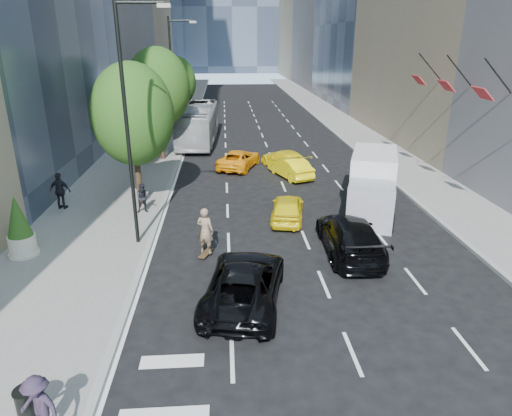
{
  "coord_description": "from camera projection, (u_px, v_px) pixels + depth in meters",
  "views": [
    {
      "loc": [
        -2.56,
        -14.74,
        8.59
      ],
      "look_at": [
        -1.26,
        4.01,
        1.6
      ],
      "focal_mm": 32.0,
      "sensor_mm": 36.0,
      "label": 1
    }
  ],
  "objects": [
    {
      "name": "pedestrian_c",
      "position": [
        39.0,
        408.0,
        10.05
      ],
      "size": [
        1.2,
        0.98,
        1.61
      ],
      "primitive_type": "imported",
      "rotation": [
        0.0,
        0.0,
        -0.43
      ],
      "color": "#2B2233",
      "rests_on": "sidewalk_left"
    },
    {
      "name": "tree_near",
      "position": [
        133.0,
        115.0,
        23.15
      ],
      "size": [
        4.2,
        4.2,
        7.46
      ],
      "color": "black",
      "rests_on": "sidewalk_left"
    },
    {
      "name": "taxi_c",
      "position": [
        239.0,
        159.0,
        32.08
      ],
      "size": [
        3.56,
        5.04,
        1.28
      ],
      "primitive_type": "imported",
      "rotation": [
        0.0,
        0.0,
        2.79
      ],
      "color": "#FF9F0D",
      "rests_on": "ground"
    },
    {
      "name": "sidewalk_right",
      "position": [
        350.0,
        129.0,
        45.61
      ],
      "size": [
        4.0,
        120.0,
        0.15
      ],
      "primitive_type": "cube",
      "color": "slate",
      "rests_on": "ground"
    },
    {
      "name": "box_truck",
      "position": [
        372.0,
        183.0,
        23.8
      ],
      "size": [
        4.15,
        6.63,
        2.99
      ],
      "rotation": [
        0.0,
        0.0,
        -0.33
      ],
      "color": "silver",
      "rests_on": "ground"
    },
    {
      "name": "black_sedan_mercedes",
      "position": [
        350.0,
        236.0,
        19.23
      ],
      "size": [
        2.34,
        5.46,
        1.57
      ],
      "primitive_type": "imported",
      "rotation": [
        0.0,
        0.0,
        3.11
      ],
      "color": "black",
      "rests_on": "ground"
    },
    {
      "name": "pedestrian_b",
      "position": [
        60.0,
        191.0,
        23.81
      ],
      "size": [
        1.23,
        0.73,
        1.96
      ],
      "primitive_type": "imported",
      "rotation": [
        0.0,
        0.0,
        2.91
      ],
      "color": "black",
      "rests_on": "sidewalk_left"
    },
    {
      "name": "sidewalk_left",
      "position": [
        158.0,
        132.0,
        44.38
      ],
      "size": [
        6.0,
        120.0,
        0.15
      ],
      "primitive_type": "cube",
      "color": "slate",
      "rests_on": "ground"
    },
    {
      "name": "taxi_d",
      "position": [
        285.0,
        159.0,
        31.9
      ],
      "size": [
        3.48,
        4.88,
        1.31
      ],
      "primitive_type": "imported",
      "rotation": [
        0.0,
        0.0,
        3.55
      ],
      "color": "yellow",
      "rests_on": "ground"
    },
    {
      "name": "pedestrian_a",
      "position": [
        143.0,
        198.0,
        23.34
      ],
      "size": [
        0.86,
        0.73,
        1.55
      ],
      "primitive_type": "imported",
      "rotation": [
        0.0,
        0.0,
        0.21
      ],
      "color": "black",
      "rests_on": "sidewalk_left"
    },
    {
      "name": "taxi_b",
      "position": [
        290.0,
        167.0,
        29.91
      ],
      "size": [
        2.73,
        4.23,
        1.32
      ],
      "primitive_type": "imported",
      "rotation": [
        0.0,
        0.0,
        3.51
      ],
      "color": "yellow",
      "rests_on": "ground"
    },
    {
      "name": "ground",
      "position": [
        297.0,
        285.0,
        16.94
      ],
      "size": [
        160.0,
        160.0,
        0.0
      ],
      "primitive_type": "plane",
      "color": "black",
      "rests_on": "ground"
    },
    {
      "name": "tree_far",
      "position": [
        176.0,
        82.0,
        44.78
      ],
      "size": [
        3.9,
        3.9,
        6.92
      ],
      "color": "black",
      "rests_on": "sidewalk_left"
    },
    {
      "name": "traffic_signal",
      "position": [
        190.0,
        79.0,
        52.45
      ],
      "size": [
        2.48,
        0.53,
        5.2
      ],
      "color": "black",
      "rests_on": "sidewalk_left"
    },
    {
      "name": "lamp_far",
      "position": [
        174.0,
        77.0,
        35.07
      ],
      "size": [
        2.13,
        0.22,
        10.0
      ],
      "color": "black",
      "rests_on": "sidewalk_left"
    },
    {
      "name": "city_bus",
      "position": [
        199.0,
        123.0,
        39.9
      ],
      "size": [
        3.33,
        11.78,
        3.25
      ],
      "primitive_type": "imported",
      "rotation": [
        0.0,
        0.0,
        -0.05
      ],
      "color": "#B3B6B9",
      "rests_on": "ground"
    },
    {
      "name": "lamp_near",
      "position": [
        130.0,
        113.0,
        18.24
      ],
      "size": [
        2.13,
        0.22,
        10.0
      ],
      "color": "black",
      "rests_on": "sidewalk_left"
    },
    {
      "name": "planter_shrub",
      "position": [
        19.0,
        227.0,
        18.54
      ],
      "size": [
        1.09,
        1.09,
        2.61
      ],
      "color": "beige",
      "rests_on": "sidewalk_left"
    },
    {
      "name": "facade_flags",
      "position": [
        466.0,
        86.0,
        24.82
      ],
      "size": [
        1.85,
        13.3,
        2.05
      ],
      "color": "black",
      "rests_on": "ground"
    },
    {
      "name": "taxi_a",
      "position": [
        288.0,
        208.0,
        22.82
      ],
      "size": [
        2.19,
        4.04,
        1.31
      ],
      "primitive_type": "imported",
      "rotation": [
        0.0,
        0.0,
        2.97
      ],
      "color": "yellow",
      "rests_on": "ground"
    },
    {
      "name": "trash_can",
      "position": [
        28.0,
        405.0,
        10.66
      ],
      "size": [
        0.53,
        0.53,
        0.8
      ],
      "primitive_type": "cylinder",
      "color": "black",
      "rests_on": "sidewalk_left"
    },
    {
      "name": "tree_mid",
      "position": [
        158.0,
        88.0,
        32.38
      ],
      "size": [
        4.5,
        4.5,
        7.99
      ],
      "color": "black",
      "rests_on": "sidewalk_left"
    },
    {
      "name": "skateboarder",
      "position": [
        205.0,
        234.0,
        18.88
      ],
      "size": [
        0.86,
        0.72,
        2.0
      ],
      "primitive_type": "imported",
      "rotation": [
        0.0,
        0.0,
        2.75
      ],
      "color": "#7D664E",
      "rests_on": "ground"
    },
    {
      "name": "black_sedan_lincoln",
      "position": [
        245.0,
        283.0,
        15.62
      ],
      "size": [
        3.42,
        5.7,
        1.48
      ],
      "primitive_type": "imported",
      "rotation": [
        0.0,
        0.0,
        2.95
      ],
      "color": "black",
      "rests_on": "ground"
    }
  ]
}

